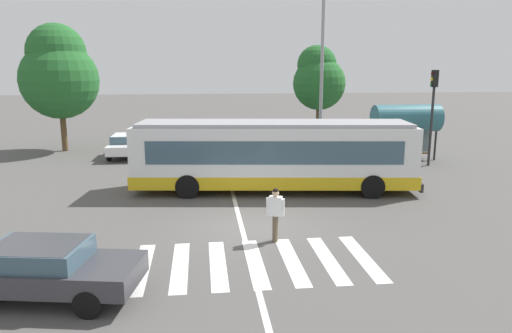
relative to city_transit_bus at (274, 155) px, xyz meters
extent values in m
plane|color=#514F4C|center=(-1.46, -4.65, -1.59)|extent=(160.00, 160.00, 0.00)
cylinder|color=black|center=(4.17, 0.68, -1.09)|extent=(1.03, 0.42, 1.00)
cylinder|color=black|center=(3.89, -1.65, -1.09)|extent=(1.03, 0.42, 1.00)
cylinder|color=black|center=(-3.45, 1.60, -1.09)|extent=(1.03, 0.42, 1.00)
cylinder|color=black|center=(-3.73, -0.73, -1.09)|extent=(1.03, 0.42, 1.00)
cube|color=white|center=(-0.02, 0.00, 0.04)|extent=(12.22, 3.97, 2.55)
cube|color=gold|center=(-0.02, 0.00, -0.96)|extent=(12.34, 4.01, 0.55)
cube|color=#3D5666|center=(-0.02, 0.00, 0.34)|extent=(10.79, 3.85, 0.96)
cube|color=#3D5666|center=(5.94, -0.72, 0.24)|extent=(0.31, 2.23, 1.63)
cube|color=black|center=(5.94, -0.72, 1.13)|extent=(0.29, 1.93, 0.28)
cube|color=#99999E|center=(-0.02, 0.00, 1.39)|extent=(11.71, 3.71, 0.16)
cube|color=#28282B|center=(6.06, -0.73, -1.16)|extent=(0.42, 2.55, 0.36)
cylinder|color=brown|center=(-0.87, -6.03, -1.16)|extent=(0.16, 0.16, 0.85)
cylinder|color=brown|center=(-0.91, -6.13, -1.16)|extent=(0.16, 0.16, 0.85)
cube|color=white|center=(-0.89, -6.08, -0.44)|extent=(0.46, 0.38, 0.60)
cylinder|color=white|center=(-1.12, -6.00, -0.47)|extent=(0.10, 0.10, 0.55)
cylinder|color=white|center=(-0.66, -6.16, -0.47)|extent=(0.10, 0.10, 0.55)
sphere|color=tan|center=(-0.89, -6.08, -0.03)|extent=(0.22, 0.22, 0.22)
sphere|color=black|center=(-0.89, -6.08, 0.04)|extent=(0.19, 0.19, 0.19)
cylinder|color=black|center=(-5.36, -8.54, -1.27)|extent=(0.67, 0.31, 0.64)
cylinder|color=black|center=(-5.67, -10.18, -1.27)|extent=(0.67, 0.31, 0.64)
cylinder|color=black|center=(-8.11, -8.03, -1.27)|extent=(0.67, 0.31, 0.64)
cube|color=#38383D|center=(-6.89, -9.11, -0.95)|extent=(4.75, 2.60, 0.52)
cube|color=#3D5666|center=(-6.98, -9.09, -0.47)|extent=(2.41, 1.96, 0.44)
cube|color=#38383D|center=(-6.98, -9.09, -0.28)|extent=(2.22, 1.86, 0.09)
cylinder|color=black|center=(-8.47, 10.58, -1.27)|extent=(0.20, 0.64, 0.64)
cylinder|color=black|center=(-6.79, 10.59, -1.27)|extent=(0.20, 0.64, 0.64)
cylinder|color=black|center=(-8.46, 7.79, -1.27)|extent=(0.20, 0.64, 0.64)
cylinder|color=black|center=(-6.78, 7.80, -1.27)|extent=(0.20, 0.64, 0.64)
cube|color=white|center=(-7.63, 9.19, -0.95)|extent=(1.83, 4.51, 0.52)
cube|color=#3D5666|center=(-7.63, 9.10, -0.47)|extent=(1.61, 2.17, 0.44)
cube|color=white|center=(-7.63, 9.10, -0.28)|extent=(1.54, 1.98, 0.09)
cylinder|color=black|center=(-5.57, 10.54, -1.27)|extent=(0.22, 0.65, 0.64)
cylinder|color=black|center=(-3.90, 10.48, -1.27)|extent=(0.22, 0.65, 0.64)
cylinder|color=black|center=(-5.67, 7.75, -1.27)|extent=(0.22, 0.65, 0.64)
cylinder|color=black|center=(-3.99, 7.69, -1.27)|extent=(0.22, 0.65, 0.64)
cube|color=#234293|center=(-4.78, 9.11, -0.95)|extent=(1.97, 4.56, 0.52)
cube|color=#3D5666|center=(-4.78, 9.02, -0.47)|extent=(1.67, 2.21, 0.44)
cube|color=#234293|center=(-4.78, 9.02, -0.28)|extent=(1.60, 2.03, 0.09)
cylinder|color=black|center=(-2.84, 10.46, -1.27)|extent=(0.23, 0.65, 0.64)
cylinder|color=black|center=(-1.17, 10.37, -1.27)|extent=(0.23, 0.65, 0.64)
cylinder|color=black|center=(-2.99, 7.68, -1.27)|extent=(0.23, 0.65, 0.64)
cylinder|color=black|center=(-1.32, 7.59, -1.27)|extent=(0.23, 0.65, 0.64)
cube|color=#AD1E1E|center=(-2.08, 9.02, -0.95)|extent=(2.06, 4.59, 0.52)
cube|color=#3D5666|center=(-2.08, 8.93, -0.47)|extent=(1.71, 2.24, 0.44)
cube|color=#AD1E1E|center=(-2.08, 8.93, -0.28)|extent=(1.63, 2.06, 0.09)
cylinder|color=black|center=(-0.17, 10.30, -1.27)|extent=(0.23, 0.65, 0.64)
cylinder|color=black|center=(1.50, 10.23, -1.27)|extent=(0.23, 0.65, 0.64)
cylinder|color=black|center=(-0.30, 7.51, -1.27)|extent=(0.23, 0.65, 0.64)
cylinder|color=black|center=(1.37, 7.44, -1.27)|extent=(0.23, 0.65, 0.64)
cube|color=#38383D|center=(0.60, 8.87, -0.95)|extent=(2.02, 4.58, 0.52)
cube|color=#3D5666|center=(0.59, 8.78, -0.47)|extent=(1.70, 2.23, 0.44)
cube|color=#38383D|center=(0.59, 8.78, -0.28)|extent=(1.62, 2.05, 0.09)
cylinder|color=black|center=(2.43, 10.30, -1.27)|extent=(0.22, 0.65, 0.64)
cylinder|color=black|center=(4.11, 10.25, -1.27)|extent=(0.22, 0.65, 0.64)
cylinder|color=black|center=(2.35, 7.51, -1.27)|extent=(0.22, 0.65, 0.64)
cylinder|color=black|center=(4.02, 7.46, -1.27)|extent=(0.22, 0.65, 0.64)
cube|color=#196B70|center=(3.23, 8.88, -0.95)|extent=(1.96, 4.55, 0.52)
cube|color=#3D5666|center=(3.23, 8.79, -0.47)|extent=(1.67, 2.21, 0.44)
cube|color=#196B70|center=(3.23, 8.79, -0.28)|extent=(1.59, 2.03, 0.09)
cylinder|color=black|center=(5.10, 10.60, -1.27)|extent=(0.21, 0.64, 0.64)
cylinder|color=black|center=(6.77, 10.56, -1.27)|extent=(0.21, 0.64, 0.64)
cylinder|color=black|center=(5.04, 7.81, -1.27)|extent=(0.21, 0.64, 0.64)
cylinder|color=black|center=(6.72, 7.77, -1.27)|extent=(0.21, 0.64, 0.64)
cube|color=black|center=(5.91, 9.18, -0.95)|extent=(1.91, 4.54, 0.52)
cube|color=#3D5666|center=(5.91, 9.09, -0.47)|extent=(1.64, 2.19, 0.44)
cube|color=black|center=(5.91, 9.09, -0.28)|extent=(1.57, 2.01, 0.09)
cylinder|color=#28282B|center=(9.35, 4.38, 0.56)|extent=(0.14, 0.14, 4.30)
cube|color=black|center=(9.35, 4.38, 3.16)|extent=(0.28, 0.32, 0.90)
cylinder|color=#410907|center=(9.18, 4.38, 3.43)|extent=(0.04, 0.20, 0.20)
cylinder|color=yellow|center=(9.18, 4.38, 3.13)|extent=(0.04, 0.20, 0.20)
cylinder|color=#093B10|center=(9.18, 4.38, 2.83)|extent=(0.04, 0.20, 0.20)
cylinder|color=#28282B|center=(6.70, 5.83, -0.44)|extent=(0.12, 0.12, 2.30)
cylinder|color=#28282B|center=(10.42, 5.83, -0.44)|extent=(0.12, 0.12, 2.30)
cube|color=slate|center=(8.56, 6.53, -0.32)|extent=(3.58, 0.04, 1.93)
cylinder|color=#2D6670|center=(8.56, 5.83, 0.89)|extent=(3.80, 1.54, 1.54)
cube|color=#4C3823|center=(8.56, 5.83, -1.14)|extent=(2.98, 0.36, 0.08)
cylinder|color=#939399|center=(4.12, 8.09, 3.41)|extent=(0.20, 0.20, 9.99)
cylinder|color=brown|center=(-11.91, 11.56, -0.18)|extent=(0.36, 0.36, 2.82)
sphere|color=#236028|center=(-11.91, 11.56, 2.93)|extent=(4.85, 4.85, 4.85)
sphere|color=#236028|center=(-11.99, 11.67, 4.62)|extent=(3.64, 3.64, 3.64)
cylinder|color=brown|center=(6.23, 17.01, -0.29)|extent=(0.36, 0.36, 2.59)
sphere|color=#236028|center=(6.23, 17.01, 2.45)|extent=(4.13, 4.13, 4.13)
sphere|color=#236028|center=(6.07, 17.27, 3.89)|extent=(3.10, 3.10, 3.10)
cube|color=silver|center=(-4.82, -7.67, -1.58)|extent=(0.45, 3.40, 0.01)
cube|color=silver|center=(-3.78, -7.67, -1.58)|extent=(0.45, 3.40, 0.01)
cube|color=silver|center=(-2.74, -7.67, -1.58)|extent=(0.45, 3.40, 0.01)
cube|color=silver|center=(-1.71, -7.67, -1.58)|extent=(0.45, 3.40, 0.01)
cube|color=silver|center=(-0.67, -7.67, -1.58)|extent=(0.45, 3.40, 0.01)
cube|color=silver|center=(0.37, -7.67, -1.58)|extent=(0.45, 3.40, 0.01)
cube|color=silver|center=(1.41, -7.67, -1.58)|extent=(0.45, 3.40, 0.01)
cube|color=silver|center=(-1.82, -2.65, -1.59)|extent=(0.16, 24.00, 0.01)
camera|label=1|loc=(-3.13, -19.99, 3.80)|focal=33.23mm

